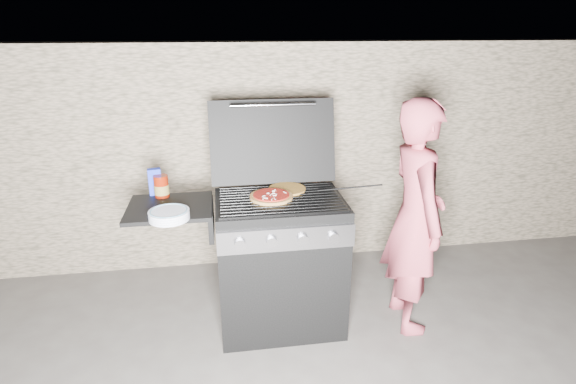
{
  "coord_description": "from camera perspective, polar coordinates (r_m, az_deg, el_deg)",
  "views": [
    {
      "loc": [
        -0.34,
        -2.57,
        1.93
      ],
      "look_at": [
        0.05,
        0.0,
        0.95
      ],
      "focal_mm": 28.0,
      "sensor_mm": 36.0,
      "label": 1
    }
  ],
  "objects": [
    {
      "name": "ground",
      "position": [
        3.23,
        -0.91,
        -16.0
      ],
      "size": [
        50.0,
        50.0,
        0.0
      ],
      "primitive_type": "plane",
      "color": "#47413D"
    },
    {
      "name": "stone_wall",
      "position": [
        3.78,
        -3.17,
        4.82
      ],
      "size": [
        8.0,
        0.35,
        1.8
      ],
      "primitive_type": "cube",
      "color": "tan",
      "rests_on": "ground"
    },
    {
      "name": "gas_grill",
      "position": [
        2.97,
        -5.82,
        -9.29
      ],
      "size": [
        1.34,
        0.79,
        0.91
      ],
      "primitive_type": null,
      "color": "black",
      "rests_on": "ground"
    },
    {
      "name": "pizza_topped",
      "position": [
        2.79,
        -2.13,
        -0.49
      ],
      "size": [
        0.28,
        0.28,
        0.03
      ],
      "primitive_type": null,
      "rotation": [
        0.0,
        0.0,
        0.05
      ],
      "color": "gold",
      "rests_on": "gas_grill"
    },
    {
      "name": "pizza_plain",
      "position": [
        2.92,
        -0.13,
        0.39
      ],
      "size": [
        0.28,
        0.28,
        0.01
      ],
      "primitive_type": "cylinder",
      "rotation": [
        0.0,
        0.0,
        0.2
      ],
      "color": "gold",
      "rests_on": "gas_grill"
    },
    {
      "name": "sauce_jar",
      "position": [
        2.92,
        -15.79,
        0.73
      ],
      "size": [
        0.12,
        0.12,
        0.14
      ],
      "primitive_type": "cylinder",
      "rotation": [
        0.0,
        0.0,
        0.43
      ],
      "color": "maroon",
      "rests_on": "gas_grill"
    },
    {
      "name": "blue_carton",
      "position": [
        2.97,
        -16.54,
        1.26
      ],
      "size": [
        0.09,
        0.06,
        0.17
      ],
      "primitive_type": "cube",
      "rotation": [
        0.0,
        0.0,
        0.18
      ],
      "color": "#1C2FBC",
      "rests_on": "gas_grill"
    },
    {
      "name": "plate_stack",
      "position": [
        2.59,
        -14.86,
        -2.83
      ],
      "size": [
        0.27,
        0.27,
        0.05
      ],
      "primitive_type": "cylinder",
      "rotation": [
        0.0,
        0.0,
        -0.21
      ],
      "color": "white",
      "rests_on": "gas_grill"
    },
    {
      "name": "person",
      "position": [
        2.98,
        15.83,
        -3.18
      ],
      "size": [
        0.38,
        0.57,
        1.53
      ],
      "primitive_type": "imported",
      "rotation": [
        0.0,
        0.0,
        1.54
      ],
      "color": "#B34352",
      "rests_on": "ground"
    },
    {
      "name": "tongs",
      "position": [
        2.86,
        7.81,
        0.46
      ],
      "size": [
        0.38,
        0.15,
        0.08
      ],
      "primitive_type": "cylinder",
      "rotation": [
        0.0,
        1.4,
        -0.36
      ],
      "color": "black",
      "rests_on": "gas_grill"
    }
  ]
}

